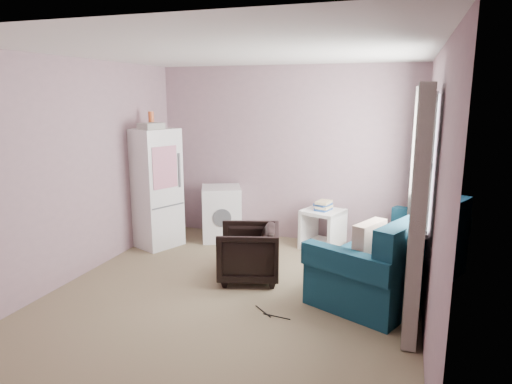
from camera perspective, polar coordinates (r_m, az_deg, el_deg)
room at (r=4.64m, az=-2.66°, el=1.61°), size 3.84×4.24×2.54m
armchair at (r=5.27m, az=-0.95°, el=-7.28°), size 0.79×0.82×0.69m
fridge at (r=6.48m, az=-12.53°, el=0.59°), size 0.74×0.74×1.87m
washing_machine at (r=6.70m, az=-4.32°, el=-2.51°), size 0.73×0.73×0.78m
side_table at (r=6.37m, az=8.35°, el=-4.23°), size 0.63×0.63×0.68m
sofa at (r=5.26m, az=17.32°, el=-7.98°), size 1.72×2.29×0.93m
window_dressing at (r=5.05m, az=19.41°, el=0.11°), size 0.17×2.62×2.18m
floor_cables at (r=4.59m, az=1.74°, el=-14.98°), size 0.41×0.20×0.01m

